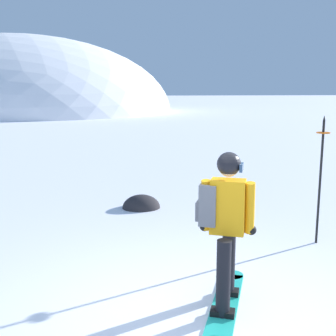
% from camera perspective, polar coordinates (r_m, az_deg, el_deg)
% --- Properties ---
extents(ground_plane, '(300.00, 300.00, 0.00)m').
position_cam_1_polar(ground_plane, '(4.60, 4.30, -20.27)').
color(ground_plane, white).
extents(ridge_peak_main, '(30.37, 27.33, 15.34)m').
position_cam_1_polar(ridge_peak_main, '(46.56, -18.86, 7.08)').
color(ridge_peak_main, white).
rests_on(ridge_peak_main, ground).
extents(snowboarder_main, '(0.87, 1.72, 1.71)m').
position_cam_1_polar(snowboarder_main, '(4.61, 7.55, -7.68)').
color(snowboarder_main, '#23B7A3').
rests_on(snowboarder_main, ground).
extents(piste_marker_near, '(0.20, 0.20, 1.97)m').
position_cam_1_polar(piste_marker_near, '(6.82, 19.75, -0.47)').
color(piste_marker_near, black).
rests_on(piste_marker_near, ground).
extents(rock_dark, '(0.76, 0.64, 0.53)m').
position_cam_1_polar(rock_dark, '(8.62, -3.59, -5.33)').
color(rock_dark, '#282628').
rests_on(rock_dark, ground).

